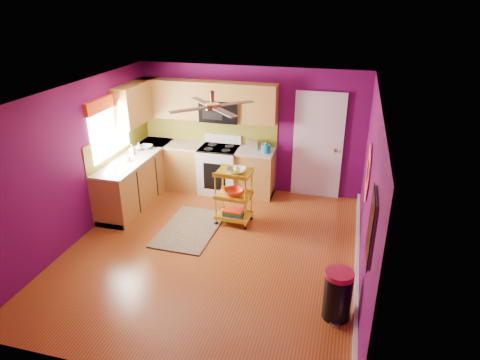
# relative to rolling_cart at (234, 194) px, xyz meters

# --- Properties ---
(ground) EXTENTS (5.00, 5.00, 0.00)m
(ground) POSITION_rel_rolling_cart_xyz_m (-0.09, -0.97, -0.56)
(ground) COLOR brown
(ground) RESTS_ON ground
(room_envelope) EXTENTS (4.54, 5.04, 2.52)m
(room_envelope) POSITION_rel_rolling_cart_xyz_m (-0.06, -0.97, 1.08)
(room_envelope) COLOR #5E0A50
(room_envelope) RESTS_ON ground
(lower_cabinets) EXTENTS (2.81, 2.31, 0.94)m
(lower_cabinets) POSITION_rel_rolling_cart_xyz_m (-1.44, 0.84, -0.12)
(lower_cabinets) COLOR olive
(lower_cabinets) RESTS_ON ground
(electric_range) EXTENTS (0.76, 0.66, 1.13)m
(electric_range) POSITION_rel_rolling_cart_xyz_m (-0.64, 1.20, -0.07)
(electric_range) COLOR white
(electric_range) RESTS_ON ground
(upper_cabinetry) EXTENTS (2.80, 2.30, 1.26)m
(upper_cabinetry) POSITION_rel_rolling_cart_xyz_m (-1.33, 1.20, 1.24)
(upper_cabinetry) COLOR olive
(upper_cabinetry) RESTS_ON ground
(left_window) EXTENTS (0.08, 1.35, 1.08)m
(left_window) POSITION_rel_rolling_cart_xyz_m (-2.31, 0.08, 1.18)
(left_window) COLOR white
(left_window) RESTS_ON ground
(panel_door) EXTENTS (0.95, 0.11, 2.15)m
(panel_door) POSITION_rel_rolling_cart_xyz_m (1.26, 1.50, 0.47)
(panel_door) COLOR white
(panel_door) RESTS_ON ground
(right_wall_art) EXTENTS (0.04, 2.74, 1.04)m
(right_wall_art) POSITION_rel_rolling_cart_xyz_m (2.14, -1.31, 0.89)
(right_wall_art) COLOR black
(right_wall_art) RESTS_ON ground
(ceiling_fan) EXTENTS (1.01, 1.01, 0.26)m
(ceiling_fan) POSITION_rel_rolling_cart_xyz_m (-0.09, -0.77, 1.73)
(ceiling_fan) COLOR #BF8C3F
(ceiling_fan) RESTS_ON ground
(shag_rug) EXTENTS (0.93, 1.49, 0.02)m
(shag_rug) POSITION_rel_rolling_cart_xyz_m (-0.68, -0.43, -0.54)
(shag_rug) COLOR black
(shag_rug) RESTS_ON ground
(rolling_cart) EXTENTS (0.62, 0.47, 1.08)m
(rolling_cart) POSITION_rel_rolling_cart_xyz_m (0.00, 0.00, 0.00)
(rolling_cart) COLOR gold
(rolling_cart) RESTS_ON ground
(trash_can) EXTENTS (0.45, 0.45, 0.67)m
(trash_can) POSITION_rel_rolling_cart_xyz_m (1.88, -1.99, -0.22)
(trash_can) COLOR black
(trash_can) RESTS_ON ground
(teal_kettle) EXTENTS (0.18, 0.18, 0.21)m
(teal_kettle) POSITION_rel_rolling_cart_xyz_m (0.31, 1.16, 0.47)
(teal_kettle) COLOR teal
(teal_kettle) RESTS_ON lower_cabinets
(toaster) EXTENTS (0.22, 0.15, 0.18)m
(toaster) POSITION_rel_rolling_cart_xyz_m (0.02, 1.30, 0.47)
(toaster) COLOR beige
(toaster) RESTS_ON lower_cabinets
(soap_bottle_a) EXTENTS (0.09, 0.09, 0.20)m
(soap_bottle_a) POSITION_rel_rolling_cart_xyz_m (-2.11, 0.40, 0.49)
(soap_bottle_a) COLOR #EA3F72
(soap_bottle_a) RESTS_ON lower_cabinets
(soap_bottle_b) EXTENTS (0.13, 0.13, 0.16)m
(soap_bottle_b) POSITION_rel_rolling_cart_xyz_m (-2.10, 0.65, 0.47)
(soap_bottle_b) COLOR white
(soap_bottle_b) RESTS_ON lower_cabinets
(counter_dish) EXTENTS (0.25, 0.25, 0.06)m
(counter_dish) POSITION_rel_rolling_cart_xyz_m (-2.01, 0.78, 0.41)
(counter_dish) COLOR white
(counter_dish) RESTS_ON lower_cabinets
(counter_cup) EXTENTS (0.12, 0.12, 0.09)m
(counter_cup) POSITION_rel_rolling_cart_xyz_m (-2.02, 0.07, 0.43)
(counter_cup) COLOR white
(counter_cup) RESTS_ON lower_cabinets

